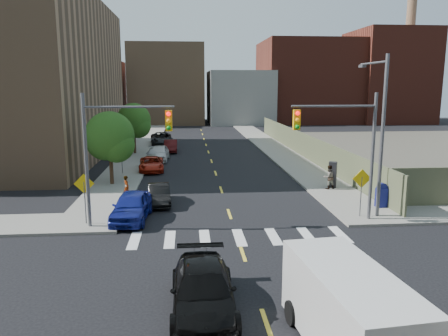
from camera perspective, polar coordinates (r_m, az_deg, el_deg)
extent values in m
plane|color=black|center=(18.04, 3.27, -13.36)|extent=(160.00, 160.00, 0.00)
cube|color=gray|center=(58.49, -10.14, 3.44)|extent=(3.50, 73.00, 0.15)
cube|color=gray|center=(59.12, 5.02, 3.65)|extent=(3.50, 73.00, 0.15)
cube|color=#5F5F42|center=(46.29, 10.17, 3.01)|extent=(0.12, 44.00, 2.50)
cube|color=#592319|center=(88.49, -17.96, 9.37)|extent=(14.00, 18.00, 12.00)
cube|color=#8C6B4C|center=(88.36, -7.39, 10.77)|extent=(14.00, 16.00, 15.00)
cube|color=gray|center=(86.94, 1.98, 9.21)|extent=(12.00, 16.00, 10.00)
cube|color=#592319|center=(91.60, 10.73, 10.99)|extent=(18.00, 18.00, 16.00)
cube|color=#592319|center=(95.29, 20.57, 11.09)|extent=(14.00, 16.00, 18.00)
cylinder|color=#8C6B4C|center=(97.27, 22.96, 13.86)|extent=(1.80, 1.80, 28.00)
cylinder|color=#59595E|center=(23.19, -17.54, 0.66)|extent=(0.18, 0.18, 7.00)
cylinder|color=#59595E|center=(22.49, -12.29, 7.80)|extent=(4.50, 0.12, 0.12)
cube|color=#E5A50C|center=(22.37, -7.23, 6.15)|extent=(0.35, 0.30, 1.05)
cylinder|color=#59595E|center=(24.70, 18.80, 1.18)|extent=(0.18, 0.18, 7.00)
cylinder|color=#59595E|center=(23.59, 14.16, 7.85)|extent=(4.50, 0.12, 0.12)
cube|color=#E5A50C|center=(23.07, 9.47, 6.23)|extent=(0.35, 0.30, 1.05)
cylinder|color=#59595E|center=(25.30, 19.95, 3.61)|extent=(0.20, 0.20, 9.00)
cylinder|color=#59595E|center=(26.71, 18.97, 12.85)|extent=(0.12, 3.50, 0.12)
cube|color=#59595E|center=(28.18, 17.63, 12.58)|extent=(0.25, 0.60, 0.18)
cylinder|color=#59595E|center=(24.22, -17.67, -4.51)|extent=(0.06, 0.06, 2.40)
cube|color=yellow|center=(23.96, -17.82, -1.97)|extent=(1.06, 0.04, 1.06)
cylinder|color=#59595E|center=(25.49, 17.43, -3.74)|extent=(0.06, 0.06, 2.40)
cube|color=yellow|center=(25.24, 17.57, -1.32)|extent=(1.06, 0.04, 1.06)
cylinder|color=#59595E|center=(37.20, -13.19, 0.94)|extent=(0.06, 0.06, 2.40)
cube|color=yellow|center=(37.03, -13.26, 2.62)|extent=(1.06, 0.04, 1.06)
cylinder|color=#332114|center=(33.32, -14.50, -0.03)|extent=(0.28, 0.28, 2.64)
sphere|color=#174513|center=(32.97, -14.69, 4.07)|extent=(3.60, 3.60, 3.60)
sphere|color=#174513|center=(32.67, -13.87, 2.99)|extent=(2.64, 2.64, 2.64)
sphere|color=#174513|center=(33.48, -15.22, 3.41)|extent=(2.88, 2.88, 2.88)
cylinder|color=#332114|center=(48.00, -11.59, 3.31)|extent=(0.28, 0.28, 2.64)
sphere|color=#174513|center=(47.76, -11.70, 6.17)|extent=(3.60, 3.60, 3.60)
sphere|color=#174513|center=(47.45, -11.11, 5.44)|extent=(2.64, 2.64, 2.64)
sphere|color=#174513|center=(48.23, -12.10, 5.70)|extent=(2.88, 2.88, 2.88)
imported|color=navy|center=(24.71, -11.97, -4.91)|extent=(2.18, 4.76, 1.58)
imported|color=black|center=(27.74, -8.49, -3.41)|extent=(1.68, 3.92, 1.26)
imported|color=#AB2311|center=(38.44, -9.46, 0.52)|extent=(2.36, 4.60, 1.24)
imported|color=#B0B3B8|center=(43.32, -8.96, 1.70)|extent=(1.93, 4.45, 1.27)
imported|color=silver|center=(43.55, -8.49, 1.94)|extent=(2.01, 4.61, 1.54)
imported|color=#3C0C0C|center=(49.12, -6.98, 2.87)|extent=(1.47, 4.13, 1.36)
imported|color=black|center=(55.02, -8.13, 3.80)|extent=(3.19, 5.92, 1.58)
imported|color=black|center=(14.87, -2.76, -15.68)|extent=(2.11, 5.17, 1.50)
cube|color=silver|center=(13.03, 16.00, -17.49)|extent=(2.57, 5.53, 2.27)
cube|color=black|center=(14.58, 12.40, -12.82)|extent=(2.02, 1.42, 0.93)
cylinder|color=black|center=(14.54, 8.94, -18.20)|extent=(0.36, 0.81, 0.78)
cylinder|color=black|center=(15.24, 16.22, -17.07)|extent=(0.36, 0.81, 0.78)
cube|color=navy|center=(27.91, 19.86, -3.65)|extent=(0.65, 0.53, 1.16)
cylinder|color=navy|center=(27.77, 19.94, -2.44)|extent=(0.62, 0.34, 0.59)
cube|color=black|center=(32.14, 13.99, -0.84)|extent=(0.69, 0.64, 1.85)
imported|color=gray|center=(28.66, -12.61, -2.50)|extent=(0.56, 0.66, 1.53)
imported|color=gray|center=(31.60, 13.54, -1.17)|extent=(0.93, 0.80, 1.68)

